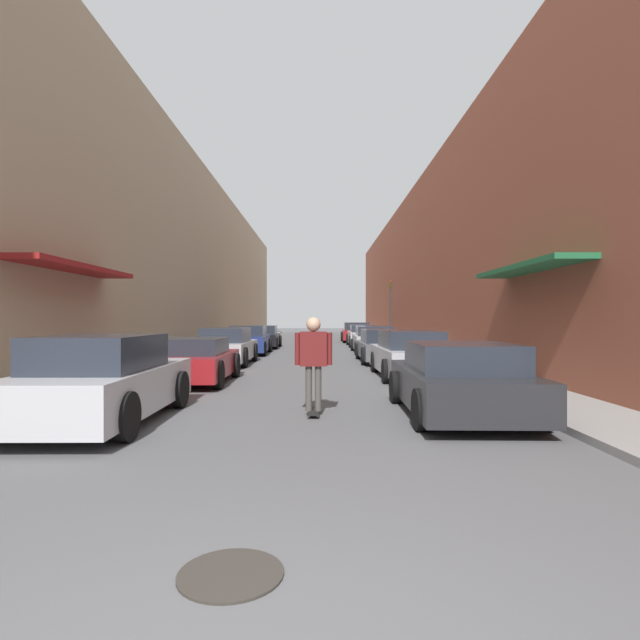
% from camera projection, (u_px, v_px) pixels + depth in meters
% --- Properties ---
extents(ground, '(125.00, 125.00, 0.00)m').
position_uv_depth(ground, '(313.00, 352.00, 24.74)').
color(ground, '#515154').
extents(curb_strip_left, '(1.80, 56.82, 0.12)m').
position_uv_depth(curb_strip_left, '(234.00, 345.00, 30.44)').
color(curb_strip_left, gray).
rests_on(curb_strip_left, ground).
extents(curb_strip_right, '(1.80, 56.82, 0.12)m').
position_uv_depth(curb_strip_right, '(396.00, 345.00, 30.40)').
color(curb_strip_right, gray).
rests_on(curb_strip_right, ground).
extents(building_row_left, '(4.90, 56.82, 10.06)m').
position_uv_depth(building_row_left, '(187.00, 264.00, 30.44)').
color(building_row_left, tan).
rests_on(building_row_left, ground).
extents(building_row_right, '(4.90, 56.82, 9.33)m').
position_uv_depth(building_row_right, '(443.00, 270.00, 30.37)').
color(building_row_right, brown).
rests_on(building_row_right, ground).
extents(parked_car_left_0, '(1.85, 4.26, 1.42)m').
position_uv_depth(parked_car_left_0, '(107.00, 381.00, 8.08)').
color(parked_car_left_0, '#B7B7BC').
rests_on(parked_car_left_0, ground).
extents(parked_car_left_1, '(2.08, 3.95, 1.18)m').
position_uv_depth(parked_car_left_1, '(194.00, 360.00, 13.09)').
color(parked_car_left_1, maroon).
rests_on(parked_car_left_1, ground).
extents(parked_car_left_2, '(1.86, 4.28, 1.35)m').
position_uv_depth(parked_car_left_2, '(229.00, 347.00, 18.33)').
color(parked_car_left_2, '#B7B7BC').
rests_on(parked_car_left_2, ground).
extents(parked_car_left_3, '(1.89, 4.30, 1.35)m').
position_uv_depth(parked_car_left_3, '(251.00, 340.00, 23.64)').
color(parked_car_left_3, navy).
rests_on(parked_car_left_3, ground).
extents(parked_car_left_4, '(1.99, 4.43, 1.29)m').
position_uv_depth(parked_car_left_4, '(264.00, 337.00, 28.74)').
color(parked_car_left_4, black).
rests_on(parked_car_left_4, ground).
extents(parked_car_right_0, '(2.02, 4.04, 1.27)m').
position_uv_depth(parked_car_right_0, '(462.00, 380.00, 8.66)').
color(parked_car_right_0, '#232326').
rests_on(parked_car_right_0, ground).
extents(parked_car_right_1, '(1.87, 4.49, 1.34)m').
position_uv_depth(parked_car_right_1, '(412.00, 355.00, 14.25)').
color(parked_car_right_1, '#B7B7BC').
rests_on(parked_car_right_1, ground).
extents(parked_car_right_2, '(1.86, 4.42, 1.27)m').
position_uv_depth(parked_car_right_2, '(385.00, 346.00, 19.33)').
color(parked_car_right_2, '#515459').
rests_on(parked_car_right_2, ground).
extents(parked_car_right_3, '(2.03, 4.74, 1.31)m').
position_uv_depth(parked_car_right_3, '(376.00, 340.00, 24.51)').
color(parked_car_right_3, '#B7B7BC').
rests_on(parked_car_right_3, ground).
extents(parked_car_right_4, '(1.87, 4.81, 1.29)m').
position_uv_depth(parked_car_right_4, '(365.00, 336.00, 30.26)').
color(parked_car_right_4, '#B7B7BC').
rests_on(parked_car_right_4, ground).
extents(parked_car_right_5, '(2.08, 4.58, 1.41)m').
position_uv_depth(parked_car_right_5, '(358.00, 333.00, 35.80)').
color(parked_car_right_5, maroon).
rests_on(parked_car_right_5, ground).
extents(skateboarder, '(0.65, 0.78, 1.71)m').
position_uv_depth(skateboarder, '(316.00, 355.00, 8.71)').
color(skateboarder, black).
rests_on(skateboarder, ground).
extents(manhole_cover, '(0.70, 0.70, 0.02)m').
position_uv_depth(manhole_cover, '(233.00, 574.00, 3.28)').
color(manhole_cover, '#332D28').
rests_on(manhole_cover, ground).
extents(traffic_light, '(0.16, 0.22, 3.97)m').
position_uv_depth(traffic_light, '(393.00, 305.00, 31.12)').
color(traffic_light, '#2D2D2D').
rests_on(traffic_light, curb_strip_right).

